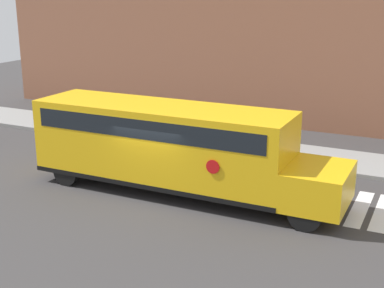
{
  "coord_description": "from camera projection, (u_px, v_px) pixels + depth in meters",
  "views": [
    {
      "loc": [
        8.53,
        -14.8,
        6.89
      ],
      "look_at": [
        0.79,
        1.2,
        1.67
      ],
      "focal_mm": 50.0,
      "sensor_mm": 36.0,
      "label": 1
    }
  ],
  "objects": [
    {
      "name": "ground_plane",
      "position": [
        156.0,
        197.0,
        18.29
      ],
      "size": [
        60.0,
        60.0,
        0.0
      ],
      "primitive_type": "plane",
      "color": "#3A3838"
    },
    {
      "name": "sidewalk_strip",
      "position": [
        228.0,
        146.0,
        23.88
      ],
      "size": [
        44.0,
        3.0,
        0.15
      ],
      "color": "gray",
      "rests_on": "ground"
    },
    {
      "name": "building_backdrop",
      "position": [
        276.0,
        39.0,
        28.31
      ],
      "size": [
        32.0,
        4.0,
        8.54
      ],
      "color": "#935B42",
      "rests_on": "ground"
    },
    {
      "name": "school_bus",
      "position": [
        171.0,
        144.0,
        18.29
      ],
      "size": [
        10.93,
        2.57,
        3.04
      ],
      "color": "yellow",
      "rests_on": "ground"
    }
  ]
}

